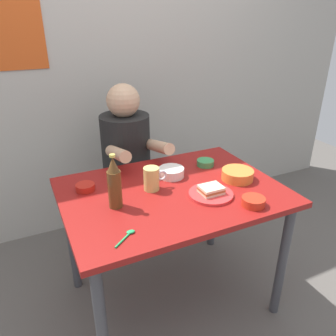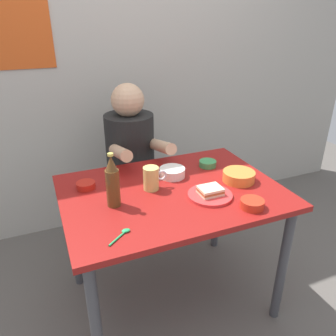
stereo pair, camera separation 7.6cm
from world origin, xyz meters
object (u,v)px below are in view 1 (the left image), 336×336
(sandwich, at_px, (211,190))
(dip_bowl_green, at_px, (205,162))
(beer_bottle, at_px, (114,184))
(dining_table, at_px, (172,205))
(stool, at_px, (129,200))
(person_seated, at_px, (126,146))
(beer_mug, at_px, (152,179))
(plate_orange, at_px, (211,194))

(sandwich, distance_m, dip_bowl_green, 0.35)
(sandwich, distance_m, beer_bottle, 0.47)
(dining_table, bearing_deg, sandwich, -42.54)
(stool, relative_size, person_seated, 0.63)
(dining_table, height_order, beer_bottle, beer_bottle)
(beer_mug, height_order, dip_bowl_green, beer_mug)
(stool, bearing_deg, dining_table, -86.99)
(beer_bottle, bearing_deg, dip_bowl_green, 19.34)
(stool, bearing_deg, dip_bowl_green, -52.94)
(stool, relative_size, beer_mug, 3.57)
(dining_table, relative_size, stool, 2.44)
(beer_bottle, bearing_deg, sandwich, -12.47)
(person_seated, relative_size, plate_orange, 3.27)
(dining_table, xyz_separation_m, sandwich, (0.15, -0.13, 0.13))
(sandwich, height_order, dip_bowl_green, sandwich)
(sandwich, relative_size, dip_bowl_green, 1.10)
(dip_bowl_green, bearing_deg, plate_orange, -116.78)
(plate_orange, xyz_separation_m, beer_mug, (-0.24, 0.18, 0.05))
(sandwich, height_order, beer_bottle, beer_bottle)
(plate_orange, bearing_deg, dip_bowl_green, 63.22)
(sandwich, relative_size, beer_mug, 0.87)
(dining_table, distance_m, plate_orange, 0.22)
(plate_orange, bearing_deg, stool, 103.23)
(stool, xyz_separation_m, beer_mug, (-0.06, -0.58, 0.45))
(dining_table, bearing_deg, plate_orange, -42.54)
(dining_table, bearing_deg, person_seated, 93.07)
(beer_mug, bearing_deg, stool, 84.34)
(beer_bottle, xyz_separation_m, dip_bowl_green, (0.61, 0.22, -0.10))
(plate_orange, xyz_separation_m, sandwich, (0.00, 0.00, 0.02))
(beer_bottle, height_order, dip_bowl_green, beer_bottle)
(stool, xyz_separation_m, sandwich, (0.18, -0.76, 0.42))
(sandwich, xyz_separation_m, dip_bowl_green, (0.16, 0.32, -0.01))
(person_seated, xyz_separation_m, sandwich, (0.18, -0.75, 0.01))
(stool, height_order, person_seated, person_seated)
(dining_table, relative_size, plate_orange, 5.00)
(stool, bearing_deg, beer_mug, -95.66)
(person_seated, bearing_deg, beer_mug, -95.77)
(person_seated, bearing_deg, plate_orange, -76.58)
(plate_orange, relative_size, beer_mug, 1.75)
(stool, xyz_separation_m, plate_orange, (0.18, -0.76, 0.40))
(dining_table, relative_size, sandwich, 10.00)
(dining_table, height_order, person_seated, person_seated)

